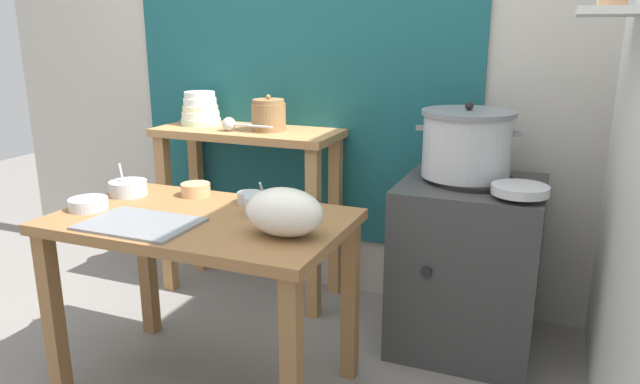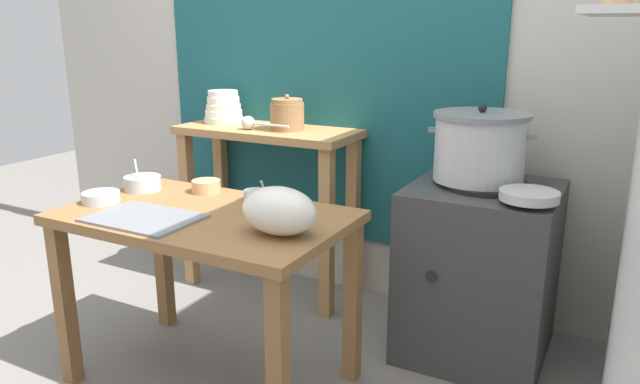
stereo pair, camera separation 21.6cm
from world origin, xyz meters
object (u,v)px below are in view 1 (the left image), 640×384
at_px(clay_pot, 269,115).
at_px(bowl_stack_enamel, 200,110).
at_px(prep_table, 202,244).
at_px(steamer_pot, 467,144).
at_px(wide_pan, 520,190).
at_px(prep_bowl_4, 196,189).
at_px(back_shelf_table, 249,171).
at_px(ladle, 231,124).
at_px(serving_tray, 140,224).
at_px(prep_bowl_2, 261,205).
at_px(prep_bowl_3, 128,187).
at_px(stove_block, 467,264).
at_px(plastic_bag, 285,212).
at_px(prep_bowl_1, 88,203).
at_px(prep_bowl_0, 250,197).

distance_m(clay_pot, bowl_stack_enamel, 0.43).
height_order(prep_table, steamer_pot, steamer_pot).
xyz_separation_m(wide_pan, prep_bowl_4, (-1.27, -0.31, -0.05)).
height_order(prep_table, back_shelf_table, back_shelf_table).
height_order(ladle, serving_tray, ladle).
height_order(ladle, prep_bowl_2, ladle).
relative_size(clay_pot, prep_bowl_3, 1.16).
relative_size(stove_block, prep_bowl_2, 5.83).
bearing_deg(clay_pot, serving_tray, -89.67).
distance_m(bowl_stack_enamel, prep_bowl_3, 0.81).
distance_m(bowl_stack_enamel, serving_tray, 1.18).
relative_size(serving_tray, plastic_bag, 1.46).
bearing_deg(bowl_stack_enamel, prep_bowl_2, -45.67).
bearing_deg(bowl_stack_enamel, prep_bowl_1, -82.83).
relative_size(prep_table, prep_bowl_0, 10.85).
distance_m(prep_bowl_1, prep_bowl_3, 0.22).
xyz_separation_m(back_shelf_table, bowl_stack_enamel, (-0.30, 0.04, 0.30)).
bearing_deg(prep_bowl_4, prep_bowl_1, -130.20).
height_order(prep_bowl_2, prep_bowl_3, same).
bearing_deg(prep_bowl_0, clay_pot, 110.23).
xyz_separation_m(stove_block, prep_bowl_4, (-1.07, -0.50, 0.37)).
xyz_separation_m(steamer_pot, ladle, (-1.17, 0.02, 0.01)).
distance_m(stove_block, plastic_bag, 1.04).
bearing_deg(plastic_bag, prep_table, 169.36).
height_order(plastic_bag, prep_bowl_0, plastic_bag).
bearing_deg(prep_bowl_2, stove_block, 42.19).
xyz_separation_m(prep_table, clay_pot, (-0.15, 0.87, 0.37)).
bearing_deg(serving_tray, prep_bowl_4, 94.84).
relative_size(steamer_pot, prep_bowl_2, 3.31).
distance_m(steamer_pot, clay_pot, 1.01).
relative_size(ladle, prep_bowl_0, 2.81).
bearing_deg(ladle, wide_pan, -9.27).
bearing_deg(prep_bowl_4, ladle, 104.46).
distance_m(clay_pot, prep_bowl_2, 0.86).
relative_size(wide_pan, prep_bowl_3, 1.40).
bearing_deg(serving_tray, back_shelf_table, 97.16).
distance_m(stove_block, prep_bowl_4, 1.24).
distance_m(bowl_stack_enamel, prep_bowl_0, 0.98).
distance_m(serving_tray, prep_bowl_4, 0.41).
bearing_deg(stove_block, bowl_stack_enamel, 173.50).
bearing_deg(back_shelf_table, prep_bowl_0, -60.67).
xyz_separation_m(stove_block, prep_bowl_1, (-1.34, -0.82, 0.36)).
xyz_separation_m(prep_bowl_2, prep_bowl_3, (-0.64, 0.03, -0.00)).
bearing_deg(prep_bowl_2, prep_bowl_4, 161.21).
bearing_deg(prep_bowl_4, bowl_stack_enamel, 120.91).
bearing_deg(serving_tray, plastic_bag, 10.56).
bearing_deg(prep_bowl_1, plastic_bag, 1.17).
bearing_deg(prep_bowl_3, prep_bowl_2, -2.51).
bearing_deg(stove_block, prep_table, -140.51).
relative_size(stove_block, clay_pot, 4.30).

